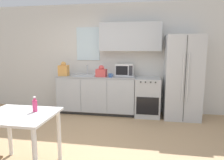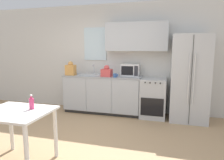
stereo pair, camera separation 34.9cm
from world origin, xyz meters
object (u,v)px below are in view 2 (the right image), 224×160
oven_range (153,98)px  microwave (131,70)px  refrigerator (189,78)px  coffee_mug (115,75)px  dining_table (16,121)px  drink_bottle (32,103)px

oven_range → microwave: microwave is taller
refrigerator → coffee_mug: size_ratio=16.73×
microwave → coffee_mug: 0.45m
dining_table → drink_bottle: (0.16, 0.13, 0.22)m
microwave → drink_bottle: (-0.92, -2.50, -0.23)m
microwave → refrigerator: bearing=-6.3°
oven_range → drink_bottle: bearing=-122.1°
coffee_mug → dining_table: (-0.79, -2.30, -0.35)m
refrigerator → dining_table: size_ratio=2.09×
oven_range → refrigerator: refrigerator is taller
oven_range → dining_table: oven_range is taller
drink_bottle → oven_range: bearing=57.9°
refrigerator → microwave: 1.35m
coffee_mug → drink_bottle: bearing=-106.1°
microwave → dining_table: size_ratio=0.49×
refrigerator → drink_bottle: (-2.26, -2.35, -0.09)m
oven_range → microwave: (-0.57, 0.12, 0.63)m
oven_range → coffee_mug: 1.03m
drink_bottle → coffee_mug: bearing=73.9°
refrigerator → microwave: bearing=173.7°
oven_range → microwave: size_ratio=2.07×
coffee_mug → microwave: bearing=47.5°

